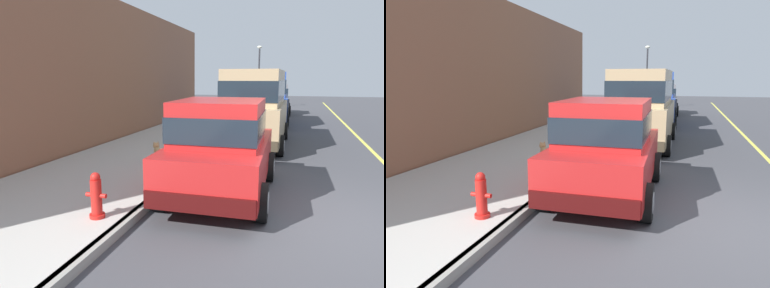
% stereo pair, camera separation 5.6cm
% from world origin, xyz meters
% --- Properties ---
extents(ground_plane, '(80.00, 80.00, 0.00)m').
position_xyz_m(ground_plane, '(0.00, 0.00, 0.00)').
color(ground_plane, '#424247').
extents(curb, '(0.16, 64.00, 0.14)m').
position_xyz_m(curb, '(-3.20, 0.00, 0.07)').
color(curb, gray).
rests_on(curb, ground).
extents(sidewalk, '(3.60, 64.00, 0.14)m').
position_xyz_m(sidewalk, '(-5.00, 0.00, 0.07)').
color(sidewalk, '#B7B5AD').
rests_on(sidewalk, ground).
extents(car_red_hatchback, '(2.02, 3.84, 1.88)m').
position_xyz_m(car_red_hatchback, '(-2.12, 0.95, 0.98)').
color(car_red_hatchback, red).
rests_on(car_red_hatchback, ground).
extents(car_tan_van, '(2.17, 4.92, 2.52)m').
position_xyz_m(car_tan_van, '(-2.10, 6.29, 1.39)').
color(car_tan_van, tan).
rests_on(car_tan_van, ground).
extents(car_blue_van, '(2.26, 4.96, 2.52)m').
position_xyz_m(car_blue_van, '(-2.15, 11.82, 1.39)').
color(car_blue_van, '#28479E').
rests_on(car_blue_van, ground).
extents(car_grey_hatchback, '(2.06, 3.86, 1.88)m').
position_xyz_m(car_grey_hatchback, '(-2.09, 16.90, 0.98)').
color(car_grey_hatchback, slate).
rests_on(car_grey_hatchback, ground).
extents(dog_tan, '(0.47, 0.66, 0.49)m').
position_xyz_m(dog_tan, '(-4.15, 2.66, 0.43)').
color(dog_tan, tan).
rests_on(dog_tan, sidewalk).
extents(fire_hydrant, '(0.34, 0.24, 0.72)m').
position_xyz_m(fire_hydrant, '(-3.65, -1.01, 0.48)').
color(fire_hydrant, red).
rests_on(fire_hydrant, sidewalk).
extents(street_lamp, '(0.36, 0.36, 4.42)m').
position_xyz_m(street_lamp, '(-3.55, 20.72, 2.91)').
color(street_lamp, '#2D2D33').
rests_on(street_lamp, sidewalk).
extents(building_facade, '(0.50, 20.00, 4.92)m').
position_xyz_m(building_facade, '(-7.10, 5.20, 2.46)').
color(building_facade, '#8C5B42').
rests_on(building_facade, ground).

